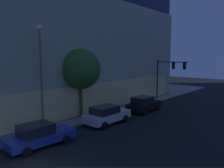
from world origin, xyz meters
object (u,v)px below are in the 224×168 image
traffic_light_far_corner (169,71)px  street_lamp_sidewalk (41,65)px  modern_building (41,46)px  car_black (144,104)px  car_silver (107,115)px  sidewalk_tree (81,69)px  car_blue (39,135)px

traffic_light_far_corner → street_lamp_sidewalk: 18.40m
modern_building → traffic_light_far_corner: modern_building is taller
street_lamp_sidewalk → car_black: size_ratio=1.91×
modern_building → traffic_light_far_corner: bearing=-53.2°
modern_building → street_lamp_sidewalk: bearing=-121.0°
modern_building → car_black: size_ratio=7.53×
modern_building → car_silver: modern_building is taller
street_lamp_sidewalk → car_silver: street_lamp_sidewalk is taller
modern_building → traffic_light_far_corner: 18.32m
modern_building → sidewalk_tree: modern_building is taller
traffic_light_far_corner → sidewalk_tree: bearing=169.9°
modern_building → car_blue: bearing=-121.8°
car_black → traffic_light_far_corner: bearing=6.4°
sidewalk_tree → car_black: bearing=-27.2°
traffic_light_far_corner → street_lamp_sidewalk: street_lamp_sidewalk is taller
modern_building → traffic_light_far_corner: size_ratio=5.97×
car_blue → traffic_light_far_corner: bearing=2.4°
sidewalk_tree → car_black: 8.20m
modern_building → car_blue: (-9.45, -15.24, -6.90)m
traffic_light_far_corner → car_silver: traffic_light_far_corner is taller
modern_building → traffic_light_far_corner: (10.78, -14.39, -3.50)m
modern_building → street_lamp_sidewalk: modern_building is taller
modern_building → sidewalk_tree: (-2.88, -11.95, -2.77)m
sidewalk_tree → modern_building: bearing=76.4°
sidewalk_tree → street_lamp_sidewalk: bearing=-174.1°
traffic_light_far_corner → sidewalk_tree: 13.90m
street_lamp_sidewalk → car_black: (10.93, -2.78, -4.58)m
car_silver → car_black: 6.06m
modern_building → car_blue: modern_building is taller
traffic_light_far_corner → car_black: traffic_light_far_corner is taller
traffic_light_far_corner → car_black: bearing=-173.6°
car_blue → modern_building: bearing=58.2°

